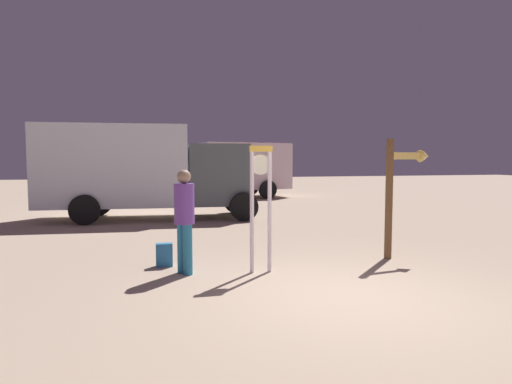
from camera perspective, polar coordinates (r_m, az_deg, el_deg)
The scene contains 7 objects.
ground_plane at distance 6.48m, azimuth 12.29°, elevation -13.32°, with size 80.00×80.00×0.00m, color tan.
standing_clock at distance 7.42m, azimuth 0.63°, elevation -0.72°, with size 0.39×0.10×2.18m.
arrow_sign at distance 9.03m, azimuth 18.75°, elevation 1.61°, with size 1.03×0.32×2.35m.
person_near_clock at distance 7.44m, azimuth -9.39°, elevation -3.12°, with size 0.34×0.34×1.78m.
backpack at distance 8.17m, azimuth -11.97°, elevation -8.11°, with size 0.30×0.20×0.42m.
box_truck_near at distance 14.64m, azimuth -14.89°, elevation 2.97°, with size 6.96×2.83×3.03m.
box_truck_far at distance 21.88m, azimuth -3.41°, elevation 3.25°, with size 6.69×3.38×2.76m.
Camera 1 is at (-2.76, -5.52, 1.95)m, focal length 30.44 mm.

